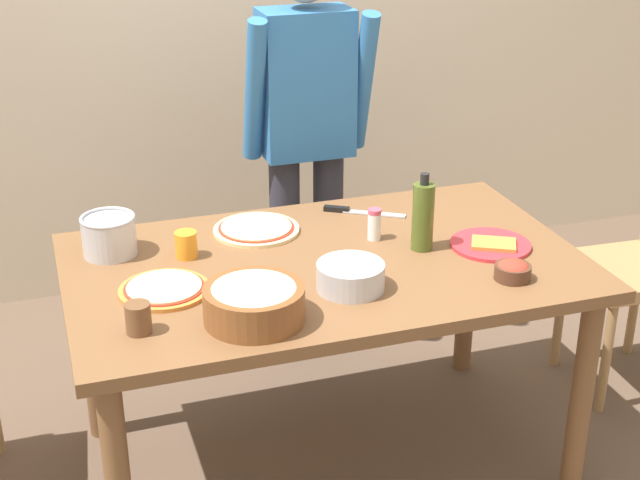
{
  "coord_description": "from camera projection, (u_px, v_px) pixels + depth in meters",
  "views": [
    {
      "loc": [
        -0.82,
        -2.46,
        1.99
      ],
      "look_at": [
        0.0,
        0.05,
        0.81
      ],
      "focal_mm": 51.64,
      "sensor_mm": 36.0,
      "label": 1
    }
  ],
  "objects": [
    {
      "name": "cup_orange",
      "position": [
        186.0,
        245.0,
        2.88
      ],
      "size": [
        0.07,
        0.07,
        0.08
      ],
      "primitive_type": "cylinder",
      "color": "orange",
      "rests_on": "dining_table"
    },
    {
      "name": "cup_small_brown",
      "position": [
        138.0,
        318.0,
        2.45
      ],
      "size": [
        0.07,
        0.07,
        0.08
      ],
      "primitive_type": "cylinder",
      "color": "brown",
      "rests_on": "dining_table"
    },
    {
      "name": "olive_oil_bottle",
      "position": [
        423.0,
        216.0,
        2.91
      ],
      "size": [
        0.07,
        0.07,
        0.26
      ],
      "color": "#47561E",
      "rests_on": "dining_table"
    },
    {
      "name": "pizza_cooked_on_tray",
      "position": [
        164.0,
        289.0,
        2.68
      ],
      "size": [
        0.27,
        0.27,
        0.02
      ],
      "color": "#C67A33",
      "rests_on": "dining_table"
    },
    {
      "name": "dining_table",
      "position": [
        325.0,
        287.0,
        2.91
      ],
      "size": [
        1.6,
        0.96,
        0.76
      ],
      "color": "brown",
      "rests_on": "ground"
    },
    {
      "name": "steel_pot",
      "position": [
        109.0,
        235.0,
        2.89
      ],
      "size": [
        0.17,
        0.17,
        0.13
      ],
      "color": "#B7B7BC",
      "rests_on": "dining_table"
    },
    {
      "name": "chef_knife",
      "position": [
        354.0,
        211.0,
        3.23
      ],
      "size": [
        0.26,
        0.17,
        0.02
      ],
      "color": "silver",
      "rests_on": "dining_table"
    },
    {
      "name": "small_sauce_bowl",
      "position": [
        513.0,
        270.0,
        2.74
      ],
      "size": [
        0.11,
        0.11,
        0.06
      ],
      "color": "#4C2D1E",
      "rests_on": "dining_table"
    },
    {
      "name": "ground",
      "position": [
        325.0,
        459.0,
        3.18
      ],
      "size": [
        8.0,
        8.0,
        0.0
      ],
      "primitive_type": "plane",
      "color": "brown"
    },
    {
      "name": "popcorn_bowl",
      "position": [
        254.0,
        300.0,
        2.5
      ],
      "size": [
        0.28,
        0.28,
        0.11
      ],
      "color": "brown",
      "rests_on": "dining_table"
    },
    {
      "name": "wall_back",
      "position": [
        210.0,
        2.0,
        4.04
      ],
      "size": [
        5.6,
        0.1,
        2.6
      ],
      "primitive_type": "cube",
      "color": "beige",
      "rests_on": "ground"
    },
    {
      "name": "mixing_bowl_steel",
      "position": [
        351.0,
        276.0,
        2.68
      ],
      "size": [
        0.2,
        0.2,
        0.08
      ],
      "color": "#B7B7BC",
      "rests_on": "dining_table"
    },
    {
      "name": "salt_shaker",
      "position": [
        374.0,
        224.0,
        3.0
      ],
      "size": [
        0.04,
        0.04,
        0.11
      ],
      "color": "white",
      "rests_on": "dining_table"
    },
    {
      "name": "pizza_raw_on_board",
      "position": [
        256.0,
        229.0,
        3.08
      ],
      "size": [
        0.29,
        0.29,
        0.02
      ],
      "color": "beige",
      "rests_on": "dining_table"
    },
    {
      "name": "plate_with_slice",
      "position": [
        491.0,
        245.0,
        2.96
      ],
      "size": [
        0.26,
        0.26,
        0.02
      ],
      "color": "red",
      "rests_on": "dining_table"
    },
    {
      "name": "person_cook",
      "position": [
        306.0,
        131.0,
        3.5
      ],
      "size": [
        0.49,
        0.25,
        1.62
      ],
      "color": "#2D2D38",
      "rests_on": "ground"
    }
  ]
}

